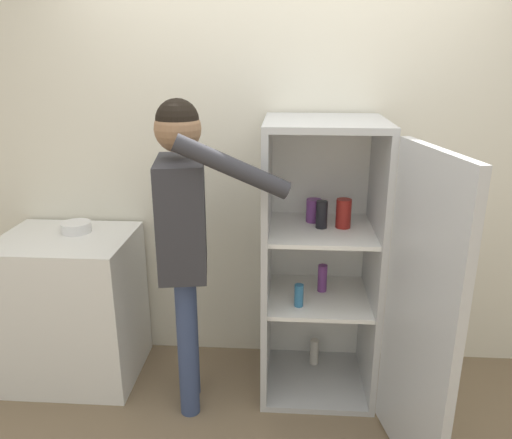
% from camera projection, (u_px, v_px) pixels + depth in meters
% --- Properties ---
extents(wall_back, '(7.00, 0.06, 2.55)m').
position_uv_depth(wall_back, '(280.00, 167.00, 3.06)').
color(wall_back, silver).
rests_on(wall_back, ground_plane).
extents(refrigerator, '(0.83, 1.24, 1.61)m').
position_uv_depth(refrigerator, '(338.00, 269.00, 2.76)').
color(refrigerator, '#B7BABC').
rests_on(refrigerator, ground_plane).
extents(person, '(0.71, 0.56, 1.74)m').
position_uv_depth(person, '(184.00, 221.00, 2.57)').
color(person, '#384770').
rests_on(person, ground_plane).
extents(counter, '(0.76, 0.62, 0.92)m').
position_uv_depth(counter, '(73.00, 307.00, 3.05)').
color(counter, white).
rests_on(counter, ground_plane).
extents(bowl, '(0.18, 0.18, 0.06)m').
position_uv_depth(bowl, '(76.00, 227.00, 2.98)').
color(bowl, white).
rests_on(bowl, counter).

